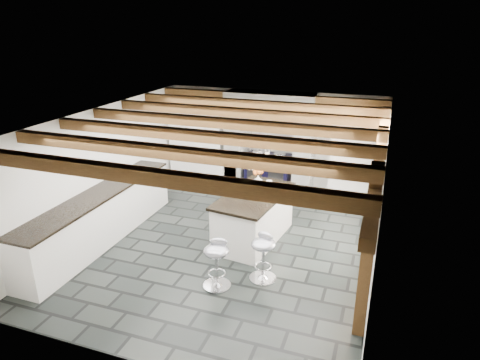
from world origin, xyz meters
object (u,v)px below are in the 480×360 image
(kitchen_island, at_px, (254,216))
(bar_stool_far, at_px, (217,258))
(bar_stool_near, at_px, (264,251))
(range_cooker, at_px, (269,172))

(kitchen_island, distance_m, bar_stool_far, 1.61)
(bar_stool_far, bearing_deg, bar_stool_near, 19.39)
(range_cooker, xyz_separation_m, bar_stool_far, (0.31, -3.93, 0.02))
(bar_stool_near, height_order, bar_stool_far, bar_stool_near)
(bar_stool_far, bearing_deg, kitchen_island, 72.48)
(bar_stool_near, bearing_deg, range_cooker, 120.16)
(kitchen_island, height_order, bar_stool_near, kitchen_island)
(kitchen_island, height_order, bar_stool_far, kitchen_island)
(range_cooker, distance_m, kitchen_island, 2.36)
(kitchen_island, bearing_deg, bar_stool_far, -85.13)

